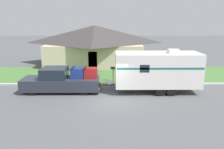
{
  "coord_description": "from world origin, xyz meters",
  "views": [
    {
      "loc": [
        -0.01,
        -14.63,
        5.68
      ],
      "look_at": [
        0.12,
        1.98,
        1.4
      ],
      "focal_mm": 35.0,
      "sensor_mm": 36.0,
      "label": 1
    }
  ],
  "objects": [
    {
      "name": "ground_plane",
      "position": [
        0.0,
        0.0,
        0.0
      ],
      "size": [
        120.0,
        120.0,
        0.0
      ],
      "primitive_type": "plane",
      "color": "#515456"
    },
    {
      "name": "lawn_strip",
      "position": [
        0.0,
        7.4,
        0.01
      ],
      "size": [
        80.0,
        7.0,
        0.03
      ],
      "color": "#477538",
      "rests_on": "ground_plane"
    },
    {
      "name": "travel_trailer",
      "position": [
        3.67,
        1.98,
        1.8
      ],
      "size": [
        7.61,
        2.41,
        3.39
      ],
      "color": "black",
      "rests_on": "ground_plane"
    },
    {
      "name": "mailbox",
      "position": [
        0.25,
        4.71,
        1.08
      ],
      "size": [
        0.48,
        0.2,
        1.41
      ],
      "color": "brown",
      "rests_on": "ground_plane"
    },
    {
      "name": "house_across_street",
      "position": [
        -1.98,
        13.24,
        2.52
      ],
      "size": [
        12.35,
        8.33,
        4.85
      ],
      "color": "beige",
      "rests_on": "ground_plane"
    },
    {
      "name": "curb_strip",
      "position": [
        0.0,
        3.75,
        0.07
      ],
      "size": [
        80.0,
        0.3,
        0.14
      ],
      "color": "#ADADA8",
      "rests_on": "ground_plane"
    },
    {
      "name": "pickup_truck",
      "position": [
        -3.84,
        1.98,
        0.9
      ],
      "size": [
        6.12,
        2.0,
        2.05
      ],
      "color": "black",
      "rests_on": "ground_plane"
    }
  ]
}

